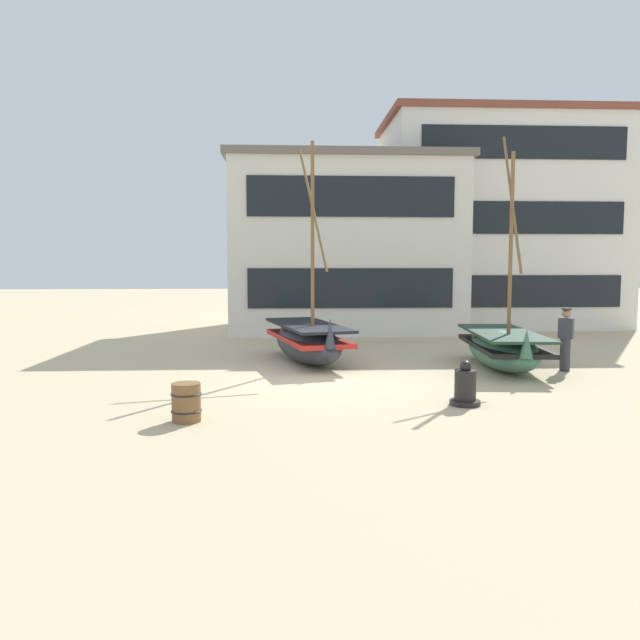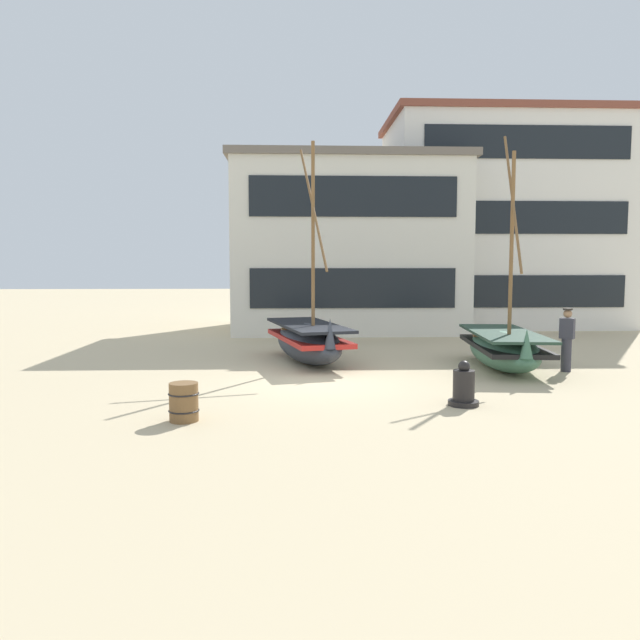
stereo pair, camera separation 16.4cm
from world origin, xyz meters
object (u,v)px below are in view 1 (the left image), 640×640
(fisherman_by_hull, at_px, (566,340))
(harbor_building_annex, at_px, (497,223))
(fishing_boat_near_left, at_px, (307,340))
(fishing_boat_centre_large, at_px, (503,347))
(capstan_winch, at_px, (465,388))
(harbor_building_main, at_px, (343,246))
(wooden_barrel, at_px, (186,402))

(fisherman_by_hull, relative_size, harbor_building_annex, 0.16)
(fishing_boat_near_left, xyz_separation_m, fishing_boat_centre_large, (5.30, -1.36, -0.06))
(fishing_boat_centre_large, height_order, fisherman_by_hull, fishing_boat_centre_large)
(fishing_boat_near_left, relative_size, harbor_building_annex, 0.58)
(fisherman_by_hull, bearing_deg, capstan_winch, -135.09)
(fishing_boat_centre_large, height_order, harbor_building_main, harbor_building_main)
(fishing_boat_centre_large, xyz_separation_m, harbor_building_main, (-3.42, 10.73, 3.10))
(capstan_winch, height_order, wooden_barrel, capstan_winch)
(harbor_building_main, bearing_deg, wooden_barrel, -104.89)
(fishing_boat_near_left, xyz_separation_m, capstan_winch, (3.00, -5.68, -0.28))
(fishing_boat_centre_large, bearing_deg, harbor_building_main, 107.68)
(fishing_boat_near_left, distance_m, harbor_building_annex, 15.12)
(fisherman_by_hull, relative_size, harbor_building_main, 0.17)
(fishing_boat_near_left, bearing_deg, wooden_barrel, -109.65)
(fishing_boat_centre_large, distance_m, harbor_building_main, 11.68)
(fisherman_by_hull, xyz_separation_m, wooden_barrel, (-9.20, -4.82, -0.48))
(fishing_boat_near_left, bearing_deg, capstan_winch, -62.20)
(wooden_barrel, xyz_separation_m, harbor_building_annex, (11.75, 17.81, 4.48))
(fisherman_by_hull, relative_size, capstan_winch, 1.85)
(fishing_boat_near_left, xyz_separation_m, harbor_building_annex, (9.36, 11.10, 4.19))
(harbor_building_main, height_order, harbor_building_annex, harbor_building_annex)
(capstan_winch, distance_m, wooden_barrel, 5.49)
(fisherman_by_hull, xyz_separation_m, capstan_winch, (-3.81, -3.79, -0.48))
(harbor_building_main, bearing_deg, fishing_boat_centre_large, -72.32)
(fishing_boat_centre_large, distance_m, harbor_building_annex, 13.78)
(fishing_boat_centre_large, xyz_separation_m, harbor_building_annex, (4.06, 12.46, 4.26))
(fishing_boat_centre_large, xyz_separation_m, fisherman_by_hull, (1.50, -0.53, 0.26))
(fisherman_by_hull, bearing_deg, wooden_barrel, -152.37)
(fishing_boat_centre_large, height_order, wooden_barrel, fishing_boat_centre_large)
(fishing_boat_near_left, bearing_deg, harbor_building_annex, 49.87)
(fishing_boat_centre_large, relative_size, harbor_building_annex, 0.58)
(fisherman_by_hull, distance_m, harbor_building_main, 12.62)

